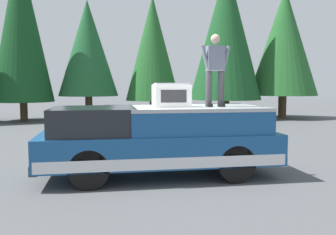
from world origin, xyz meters
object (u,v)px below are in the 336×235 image
Objects in this scene: compressor_unit at (171,95)px; person_on_truck_bed at (215,68)px; parked_car_white at (122,117)px; pickup_truck at (159,140)px; parked_car_silver at (225,115)px.

compressor_unit is 0.50× the size of person_on_truck_bed.
pickup_truck is at bearing -177.37° from parked_car_white.
compressor_unit is at bearing 83.74° from person_on_truck_bed.
pickup_truck is at bearing 79.72° from compressor_unit.
pickup_truck reaches higher than parked_car_silver.
person_on_truck_bed reaches higher than compressor_unit.
parked_car_silver is at bearing -19.98° from person_on_truck_bed.
person_on_truck_bed is 0.41× the size of parked_car_white.
person_on_truck_bed reaches higher than parked_car_white.
pickup_truck is 11.07m from parked_car_silver.
compressor_unit is 0.20× the size of parked_car_silver.
parked_car_white is at bearing 2.63° from pickup_truck.
person_on_truck_bed reaches higher than pickup_truck.
person_on_truck_bed is 0.41× the size of parked_car_silver.
person_on_truck_bed is at bearing 160.02° from parked_car_silver.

